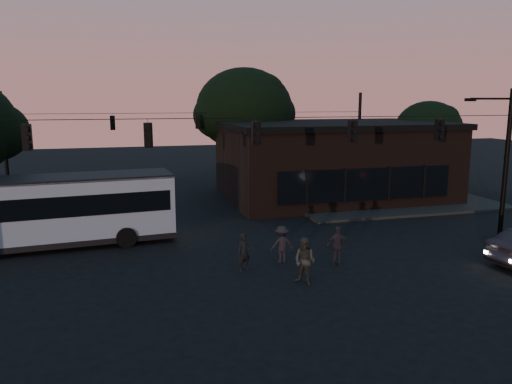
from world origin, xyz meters
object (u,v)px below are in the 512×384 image
object	(u,v)px
pedestrian_a	(244,252)
pedestrian_b	(305,261)
bus	(44,208)
pedestrian_c	(338,246)
pedestrian_d	(282,244)
building	(333,160)

from	to	relation	value
pedestrian_a	pedestrian_b	xyz separation A→B (m)	(1.87, -2.07, 0.12)
pedestrian_a	bus	bearing A→B (deg)	129.11
pedestrian_a	pedestrian_b	distance (m)	2.79
pedestrian_a	pedestrian_b	bearing A→B (deg)	-64.26
bus	pedestrian_a	world-z (taller)	bus
pedestrian_c	pedestrian_d	distance (m)	2.39
pedestrian_c	pedestrian_d	bearing A→B (deg)	-12.89
pedestrian_b	building	bearing A→B (deg)	112.60
pedestrian_c	pedestrian_d	size ratio (longest dim) A/B	1.04
building	pedestrian_d	xyz separation A→B (m)	(-8.08, -12.83, -1.90)
bus	pedestrian_b	xyz separation A→B (m)	(10.16, -7.78, -0.99)
bus	pedestrian_c	world-z (taller)	bus
pedestrian_d	pedestrian_a	bearing A→B (deg)	14.85
pedestrian_b	pedestrian_d	xyz separation A→B (m)	(-0.04, 2.67, -0.10)
building	pedestrian_c	bearing A→B (deg)	-113.14
bus	building	bearing A→B (deg)	17.97
building	pedestrian_b	world-z (taller)	building
building	pedestrian_a	distance (m)	16.80
building	bus	xyz separation A→B (m)	(-18.20, -7.72, -0.81)
building	bus	distance (m)	19.79
building	pedestrian_a	xyz separation A→B (m)	(-9.91, -13.43, -1.92)
pedestrian_d	bus	bearing A→B (deg)	-30.10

